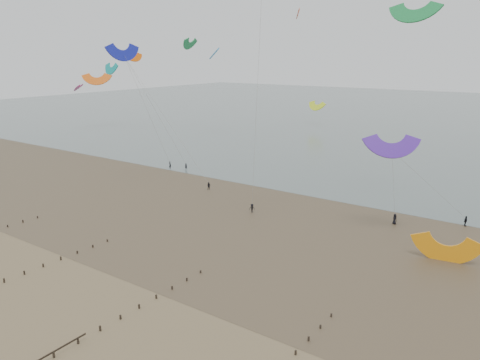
% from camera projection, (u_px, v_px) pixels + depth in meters
% --- Properties ---
extents(ground, '(500.00, 500.00, 0.00)m').
position_uv_depth(ground, '(104.00, 303.00, 52.35)').
color(ground, brown).
rests_on(ground, ground).
extents(sea_and_shore, '(500.00, 665.00, 0.03)m').
position_uv_depth(sea_and_shore, '(247.00, 214.00, 81.80)').
color(sea_and_shore, '#475654').
rests_on(sea_and_shore, ground).
extents(kitesurfer_lead, '(0.74, 0.59, 1.79)m').
position_uv_depth(kitesurfer_lead, '(170.00, 165.00, 113.92)').
color(kitesurfer_lead, black).
rests_on(kitesurfer_lead, ground).
extents(kitesurfers, '(124.02, 27.02, 1.81)m').
position_uv_depth(kitesurfers, '(461.00, 222.00, 75.25)').
color(kitesurfers, black).
rests_on(kitesurfers, ground).
extents(grounded_kite, '(8.40, 6.98, 4.19)m').
position_uv_depth(grounded_kite, '(445.00, 261.00, 63.10)').
color(grounded_kite, orange).
rests_on(grounded_kite, ground).
extents(kites_airborne, '(253.00, 116.87, 42.78)m').
position_uv_depth(kites_airborne, '(325.00, 71.00, 122.39)').
color(kites_airborne, '#E8502B').
rests_on(kites_airborne, ground).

